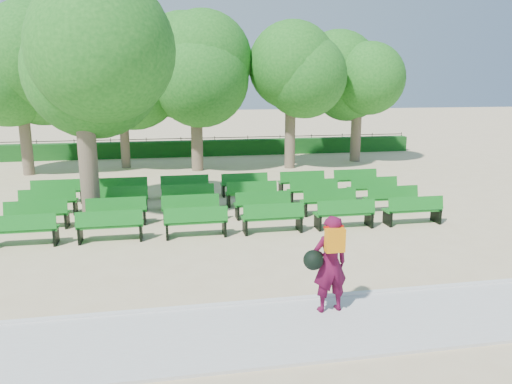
# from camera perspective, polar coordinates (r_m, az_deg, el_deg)

# --- Properties ---
(ground) EXTENTS (120.00, 120.00, 0.00)m
(ground) POSITION_cam_1_polar(r_m,az_deg,el_deg) (15.98, -2.64, -3.16)
(ground) COLOR #C9B285
(paving) EXTENTS (30.00, 2.20, 0.06)m
(paving) POSITION_cam_1_polar(r_m,az_deg,el_deg) (9.19, 4.25, -15.42)
(paving) COLOR beige
(paving) RESTS_ON ground
(curb) EXTENTS (30.00, 0.12, 0.10)m
(curb) POSITION_cam_1_polar(r_m,az_deg,el_deg) (10.18, 2.54, -12.35)
(curb) COLOR silver
(curb) RESTS_ON ground
(hedge) EXTENTS (26.00, 0.70, 0.90)m
(hedge) POSITION_cam_1_polar(r_m,az_deg,el_deg) (29.56, -6.57, 4.99)
(hedge) COLOR #144D17
(hedge) RESTS_ON ground
(fence) EXTENTS (26.00, 0.10, 1.02)m
(fence) POSITION_cam_1_polar(r_m,az_deg,el_deg) (30.02, -6.61, 4.24)
(fence) COLOR black
(fence) RESTS_ON ground
(tree_line) EXTENTS (21.80, 6.80, 7.04)m
(tree_line) POSITION_cam_1_polar(r_m,az_deg,el_deg) (25.68, -5.85, 2.84)
(tree_line) COLOR #24701E
(tree_line) RESTS_ON ground
(bench_array) EXTENTS (1.79, 0.57, 1.12)m
(bench_array) POSITION_cam_1_polar(r_m,az_deg,el_deg) (16.80, -3.80, -2.06)
(bench_array) COLOR #13711C
(bench_array) RESTS_ON ground
(tree_among) EXTENTS (5.14, 5.14, 6.99)m
(tree_among) POSITION_cam_1_polar(r_m,az_deg,el_deg) (16.16, -19.34, 13.02)
(tree_among) COLOR brown
(tree_among) RESTS_ON ground
(person) EXTENTS (0.90, 0.56, 1.87)m
(person) POSITION_cam_1_polar(r_m,az_deg,el_deg) (9.48, 8.34, -8.00)
(person) COLOR #4D0B29
(person) RESTS_ON ground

